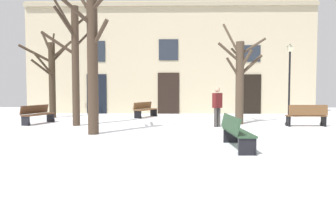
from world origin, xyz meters
TOP-DOWN VIEW (x-y plane):
  - ground_plane at (0.00, 0.00)m, footprint 29.85×29.85m
  - building_facade at (0.00, 8.47)m, footprint 18.66×0.60m
  - tree_right_of_center at (3.25, 2.54)m, footprint 2.31×1.40m
  - tree_near_facade at (-4.02, 1.72)m, footprint 2.12×1.93m
  - tree_center at (-2.56, -0.73)m, footprint 2.30×2.35m
  - tree_left_of_center at (-6.55, 5.41)m, footprint 2.91×2.58m
  - streetlamp at (6.46, 5.17)m, footprint 0.30×0.30m
  - bench_by_litter_bin at (1.91, -3.22)m, footprint 0.60×1.93m
  - bench_near_lamp at (-6.00, 2.43)m, footprint 0.98×1.80m
  - bench_near_center_tree at (5.90, 1.65)m, footprint 1.68×0.47m
  - bench_far_corner at (-1.37, 5.77)m, footprint 1.27×1.83m
  - person_strolling at (2.07, 1.42)m, footprint 0.44×0.39m

SIDE VIEW (x-z plane):
  - ground_plane at x=0.00m, z-range 0.00..0.00m
  - bench_near_lamp at x=-6.00m, z-range 0.01..0.87m
  - bench_far_corner at x=-1.37m, z-range 0.01..0.87m
  - bench_by_litter_bin at x=1.91m, z-range 0.01..0.90m
  - bench_near_center_tree at x=5.90m, z-range 0.01..0.94m
  - person_strolling at x=2.07m, z-range 0.09..1.77m
  - tree_right_of_center at x=3.25m, z-range -0.21..4.47m
  - tree_left_of_center at x=-6.55m, z-range -0.02..4.88m
  - streetlamp at x=6.46m, z-range 0.44..4.45m
  - tree_near_facade at x=-4.02m, z-range 0.16..5.48m
  - tree_center at x=-2.56m, z-range 0.02..6.02m
  - building_facade at x=0.00m, z-range 0.05..7.25m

